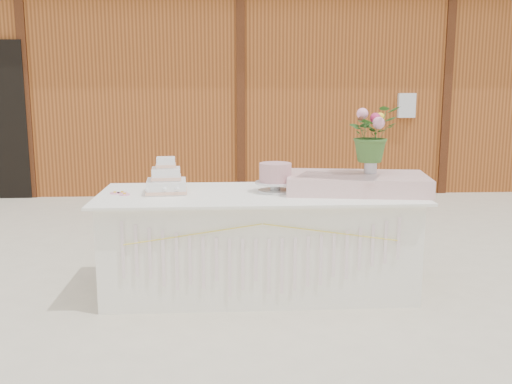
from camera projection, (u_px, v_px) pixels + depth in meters
The scene contains 9 objects.
ground at pixel (258, 290), 4.45m from camera, with size 80.00×80.00×0.00m, color beige.
barn at pixel (236, 81), 10.03m from camera, with size 12.60×4.60×3.30m.
cake_table at pixel (258, 242), 4.37m from camera, with size 2.40×1.00×0.77m.
wedding_cake at pixel (166, 181), 4.28m from camera, with size 0.32×0.32×0.27m.
pink_cake_stand at pixel (275, 176), 4.31m from camera, with size 0.31×0.31×0.22m.
satin_runner at pixel (357, 183), 4.34m from camera, with size 1.05×0.61×0.13m, color beige.
flower_vase at pixel (371, 164), 4.39m from camera, with size 0.10×0.10×0.14m, color #BBBBC0.
bouquet at pixel (372, 127), 4.34m from camera, with size 0.39×0.34×0.43m, color #386327.
loose_flowers at pixel (124, 193), 4.26m from camera, with size 0.15×0.37×0.02m, color pink, non-canonical shape.
Camera 1 is at (-0.27, -4.23, 1.55)m, focal length 40.00 mm.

